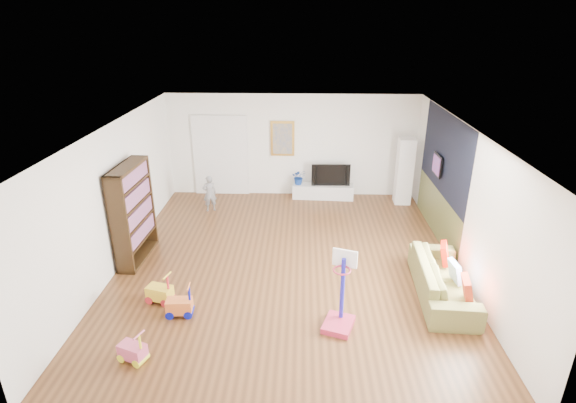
{
  "coord_description": "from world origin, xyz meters",
  "views": [
    {
      "loc": [
        0.26,
        -7.7,
        4.51
      ],
      "look_at": [
        0.0,
        0.4,
        1.15
      ],
      "focal_mm": 28.0,
      "sensor_mm": 36.0,
      "label": 1
    }
  ],
  "objects_px": {
    "media_console": "(323,191)",
    "sofa": "(443,279)",
    "basketball_hoop": "(340,292)",
    "bookshelf": "(133,213)"
  },
  "relations": [
    {
      "from": "sofa",
      "to": "basketball_hoop",
      "type": "relative_size",
      "value": 1.67
    },
    {
      "from": "bookshelf",
      "to": "basketball_hoop",
      "type": "bearing_deg",
      "value": -25.92
    },
    {
      "from": "basketball_hoop",
      "to": "bookshelf",
      "type": "bearing_deg",
      "value": 170.76
    },
    {
      "from": "basketball_hoop",
      "to": "sofa",
      "type": "bearing_deg",
      "value": 45.99
    },
    {
      "from": "sofa",
      "to": "bookshelf",
      "type": "bearing_deg",
      "value": 82.33
    },
    {
      "from": "media_console",
      "to": "bookshelf",
      "type": "bearing_deg",
      "value": -136.13
    },
    {
      "from": "media_console",
      "to": "basketball_hoop",
      "type": "distance_m",
      "value": 5.42
    },
    {
      "from": "bookshelf",
      "to": "basketball_hoop",
      "type": "xyz_separation_m",
      "value": [
        3.86,
        -2.07,
        -0.33
      ]
    },
    {
      "from": "sofa",
      "to": "basketball_hoop",
      "type": "xyz_separation_m",
      "value": [
        -1.85,
        -0.94,
        0.33
      ]
    },
    {
      "from": "media_console",
      "to": "sofa",
      "type": "relative_size",
      "value": 0.75
    }
  ]
}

